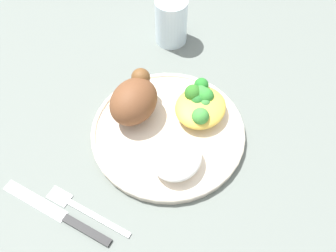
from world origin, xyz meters
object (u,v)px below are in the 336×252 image
at_px(mac_cheese_with_broccoli, 200,104).
at_px(water_glass, 171,21).
at_px(roasted_chicken, 135,99).
at_px(rice_pile, 177,158).
at_px(knife, 65,217).
at_px(plate, 168,132).
at_px(fork, 84,210).

height_order(mac_cheese_with_broccoli, water_glass, water_glass).
xyz_separation_m(roasted_chicken, rice_pile, (-0.05, -0.11, -0.02)).
relative_size(rice_pile, knife, 0.44).
bearing_deg(water_glass, roasted_chicken, -166.99).
bearing_deg(rice_pile, mac_cheese_with_broccoli, 8.70).
distance_m(plate, fork, 0.18).
relative_size(rice_pile, mac_cheese_with_broccoli, 0.91).
height_order(plate, roasted_chicken, roasted_chicken).
xyz_separation_m(rice_pile, mac_cheese_with_broccoli, (0.11, 0.02, 0.00)).
height_order(roasted_chicken, water_glass, water_glass).
bearing_deg(plate, mac_cheese_with_broccoli, -23.66).
bearing_deg(rice_pile, roasted_chicken, 64.55).
height_order(plate, mac_cheese_with_broccoli, mac_cheese_with_broccoli).
xyz_separation_m(rice_pile, knife, (-0.15, 0.10, -0.03)).
distance_m(plate, rice_pile, 0.07).
height_order(rice_pile, fork, rice_pile).
height_order(plate, knife, plate).
distance_m(plate, knife, 0.21).
bearing_deg(roasted_chicken, water_glass, 13.01).
relative_size(mac_cheese_with_broccoli, fork, 0.64).
relative_size(fork, knife, 0.75).
bearing_deg(plate, rice_pile, -137.87).
xyz_separation_m(roasted_chicken, water_glass, (0.20, 0.05, -0.00)).
xyz_separation_m(plate, mac_cheese_with_broccoli, (0.06, -0.03, 0.03)).
height_order(knife, water_glass, water_glass).
bearing_deg(fork, rice_pile, -32.48).
height_order(roasted_chicken, rice_pile, roasted_chicken).
xyz_separation_m(mac_cheese_with_broccoli, fork, (-0.24, 0.07, -0.03)).
distance_m(rice_pile, knife, 0.19).
bearing_deg(water_glass, mac_cheese_with_broccoli, -135.75).
xyz_separation_m(plate, knife, (-0.20, 0.06, -0.01)).
bearing_deg(mac_cheese_with_broccoli, rice_pile, -171.30).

